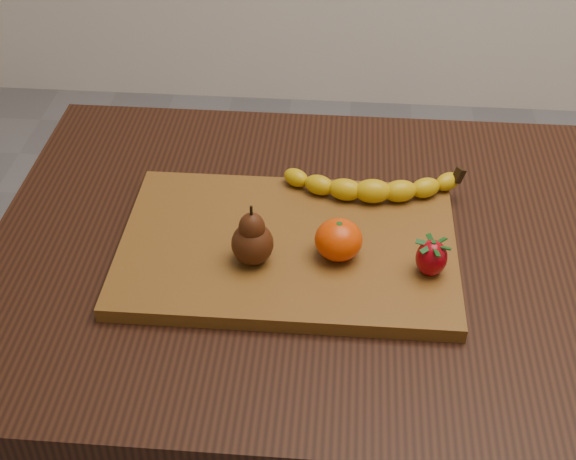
# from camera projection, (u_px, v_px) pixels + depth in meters

# --- Properties ---
(table) EXTENTS (1.00, 0.70, 0.76)m
(table) POSITION_uv_depth(u_px,v_px,m) (347.00, 298.00, 1.16)
(table) COLOR black
(table) RESTS_ON ground
(cutting_board) EXTENTS (0.45, 0.30, 0.02)m
(cutting_board) POSITION_uv_depth(u_px,v_px,m) (288.00, 247.00, 1.08)
(cutting_board) COLOR brown
(cutting_board) RESTS_ON table
(banana) EXTENTS (0.22, 0.07, 0.03)m
(banana) POSITION_uv_depth(u_px,v_px,m) (373.00, 191.00, 1.14)
(banana) COLOR gold
(banana) RESTS_ON cutting_board
(pear) EXTENTS (0.06, 0.06, 0.09)m
(pear) POSITION_uv_depth(u_px,v_px,m) (252.00, 234.00, 1.02)
(pear) COLOR #401C0A
(pear) RESTS_ON cutting_board
(mandarin) EXTENTS (0.07, 0.07, 0.05)m
(mandarin) POSITION_uv_depth(u_px,v_px,m) (339.00, 240.00, 1.04)
(mandarin) COLOR #D83B02
(mandarin) RESTS_ON cutting_board
(strawberry) EXTENTS (0.05, 0.05, 0.05)m
(strawberry) POSITION_uv_depth(u_px,v_px,m) (432.00, 257.00, 1.01)
(strawberry) COLOR #96040D
(strawberry) RESTS_ON cutting_board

